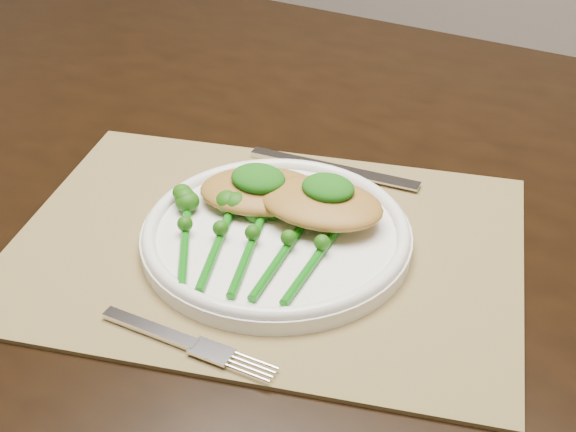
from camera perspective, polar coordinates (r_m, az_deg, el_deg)
The scene contains 10 objects.
dining_table at distance 1.11m, azimuth 0.37°, elevation -13.27°, with size 1.61×0.91×0.75m.
placemat at distance 0.75m, azimuth -1.59°, elevation -2.18°, with size 0.47×0.34×0.00m, color olive.
dinner_plate at distance 0.74m, azimuth -0.83°, elevation -1.29°, with size 0.25×0.25×0.02m.
knife at distance 0.86m, azimuth 2.10°, elevation 3.63°, with size 0.19×0.03×0.01m.
fork at distance 0.64m, azimuth -6.44°, elevation -9.21°, with size 0.16×0.02×0.00m.
chicken_fillet_left at distance 0.78m, azimuth -1.92°, elevation 1.80°, with size 0.12×0.08×0.02m, color #AD7C32.
chicken_fillet_right at distance 0.75m, azimuth 2.35°, elevation 0.94°, with size 0.12×0.08×0.02m, color #AD7C32.
pesto_dollop_left at distance 0.77m, azimuth -2.13°, elevation 2.69°, with size 0.05×0.05×0.02m, color #0D460A.
pesto_dollop_right at distance 0.74m, azimuth 2.87°, elevation 2.02°, with size 0.05×0.04×0.02m, color #0D460A.
broccolini_bundle at distance 0.71m, azimuth -2.86°, elevation -2.58°, with size 0.17×0.19×0.04m.
Camera 1 is at (0.46, -0.80, 1.20)m, focal length 50.00 mm.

